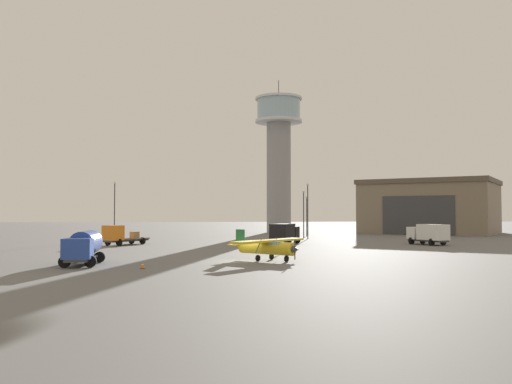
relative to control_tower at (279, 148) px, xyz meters
name	(u,v)px	position (x,y,z in m)	size (l,w,h in m)	color
ground_plane	(241,261)	(-11.82, -68.82, -19.17)	(400.00, 400.00, 0.00)	#60605E
control_tower	(279,148)	(0.00, 0.00, 0.00)	(10.69, 10.69, 34.82)	gray
hangar	(430,207)	(32.88, -6.17, -13.37)	(35.09, 34.21, 11.56)	#7A6B56
airplane_yellow	(266,246)	(-9.41, -68.27, -17.81)	(7.79, 8.15, 2.90)	gold
truck_box_black	(284,233)	(-4.38, -43.49, -17.51)	(4.96, 6.37, 2.96)	#38383D
truck_box_white	(429,233)	(15.77, -46.24, -17.54)	(4.63, 6.37, 2.92)	#38383D
truck_fuel_tanker_blue	(84,246)	(-25.74, -71.14, -17.54)	(3.29, 6.73, 2.94)	#38383D
truck_flatbed_orange	(120,236)	(-27.57, -43.85, -17.82)	(6.01, 7.17, 2.80)	#38383D
light_post_west	(307,212)	(3.19, -18.49, -14.51)	(0.44, 0.44, 7.71)	#38383D
light_post_east	(304,209)	(1.45, -25.36, -14.07)	(0.44, 0.44, 8.55)	#38383D
light_post_north	(115,205)	(-31.65, -26.43, -13.35)	(0.44, 0.44, 9.93)	#38383D
light_post_centre	(308,206)	(1.60, -28.76, -13.49)	(0.44, 0.44, 9.65)	#38383D
traffic_cone_near_left	(255,249)	(-9.61, -57.12, -18.86)	(0.36, 0.36, 0.62)	black
traffic_cone_mid_apron	(143,265)	(-20.12, -74.83, -18.88)	(0.36, 0.36, 0.58)	black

